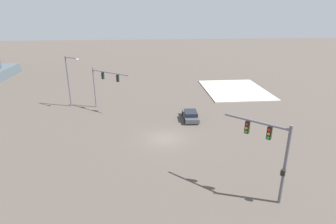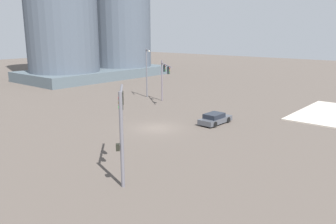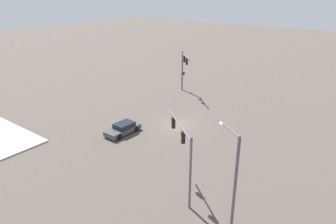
% 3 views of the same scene
% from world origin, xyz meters
% --- Properties ---
extents(ground_plane, '(214.33, 214.33, 0.00)m').
position_xyz_m(ground_plane, '(0.00, 0.00, 0.00)').
color(ground_plane, '#514740').
extents(traffic_signal_near_corner, '(3.87, 3.78, 6.31)m').
position_xyz_m(traffic_signal_near_corner, '(-11.14, -6.90, 4.27)').
color(traffic_signal_near_corner, '#5E5C64').
rests_on(traffic_signal_near_corner, ground).
extents(traffic_signal_opposite_side, '(4.29, 5.34, 5.92)m').
position_xyz_m(traffic_signal_opposite_side, '(10.36, 7.78, 4.32)').
color(traffic_signal_opposite_side, slate).
rests_on(traffic_signal_opposite_side, ground).
extents(streetlamp_curved_arm, '(1.78, 2.30, 7.45)m').
position_xyz_m(streetlamp_curved_arm, '(12.16, 12.86, 4.39)').
color(streetlamp_curved_arm, '#595A62').
rests_on(streetlamp_curved_arm, ground).
extents(sedan_car_approaching, '(4.28, 1.97, 1.21)m').
position_xyz_m(sedan_car_approaching, '(5.43, -3.77, 0.57)').
color(sedan_car_approaching, '#44464D').
rests_on(sedan_car_approaching, ground).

